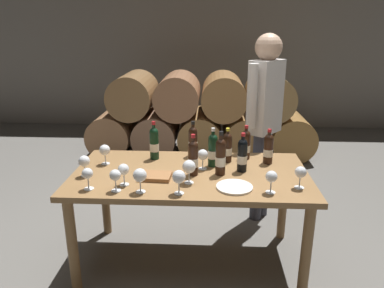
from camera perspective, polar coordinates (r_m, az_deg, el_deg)
name	(u,v)px	position (r m, az deg, el deg)	size (l,w,h in m)	color
ground_plane	(191,261)	(3.03, -0.20, -17.84)	(14.00, 14.00, 0.00)	#66635E
cellar_back_wall	(204,47)	(6.66, 1.82, 14.87)	(10.00, 0.24, 2.80)	gray
barrel_stack	(201,116)	(5.20, 1.36, 4.38)	(3.12, 0.90, 1.15)	#916542
dining_table	(191,184)	(2.69, -0.22, -6.22)	(1.70, 0.90, 0.76)	olive
wine_bottle_0	(154,143)	(2.89, -5.94, 0.17)	(0.07, 0.07, 0.31)	black
wine_bottle_1	(221,156)	(2.57, 4.49, -1.93)	(0.07, 0.07, 0.32)	black
wine_bottle_2	(193,141)	(2.94, 0.10, 0.47)	(0.07, 0.07, 0.29)	black
wine_bottle_3	(268,148)	(2.84, 11.86, -0.69)	(0.07, 0.07, 0.27)	black
wine_bottle_4	(213,150)	(2.73, 3.27, -0.91)	(0.07, 0.07, 0.30)	black
wine_bottle_5	(193,158)	(2.56, 0.17, -2.13)	(0.07, 0.07, 0.30)	black
wine_bottle_6	(242,155)	(2.65, 7.87, -1.68)	(0.07, 0.07, 0.29)	black
wine_bottle_7	(227,147)	(2.83, 5.54, -0.48)	(0.07, 0.07, 0.27)	black
wine_bottle_8	(246,144)	(2.91, 8.40, -0.04)	(0.07, 0.07, 0.27)	black
wine_glass_0	(271,177)	(2.35, 12.32, -5.13)	(0.08, 0.08, 0.15)	white
wine_glass_1	(301,173)	(2.46, 16.62, -4.36)	(0.08, 0.08, 0.15)	white
wine_glass_2	(203,155)	(2.67, 1.70, -1.78)	(0.08, 0.08, 0.15)	white
wine_glass_3	(189,167)	(2.43, -0.47, -3.65)	(0.09, 0.09, 0.16)	white
wine_glass_4	(124,170)	(2.45, -10.66, -4.04)	(0.08, 0.08, 0.15)	white
wine_glass_5	(84,162)	(2.65, -16.50, -2.68)	(0.08, 0.08, 0.15)	white
wine_glass_6	(179,177)	(2.28, -2.07, -5.24)	(0.09, 0.09, 0.16)	white
wine_glass_7	(105,150)	(2.84, -13.49, -0.99)	(0.08, 0.08, 0.16)	white
wine_glass_8	(88,174)	(2.44, -16.02, -4.58)	(0.07, 0.07, 0.15)	white
wine_glass_9	(115,176)	(2.37, -11.93, -4.91)	(0.07, 0.07, 0.15)	white
wine_glass_10	(140,176)	(2.32, -8.15, -4.94)	(0.09, 0.09, 0.16)	white
tasting_notebook	(155,176)	(2.56, -5.80, -5.03)	(0.22, 0.16, 0.03)	#936038
serving_plate	(234,187)	(2.42, 6.65, -6.70)	(0.24, 0.24, 0.01)	white
sommelier_presenting	(265,112)	(3.31, 11.29, 4.99)	(0.34, 0.40, 1.72)	#383842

